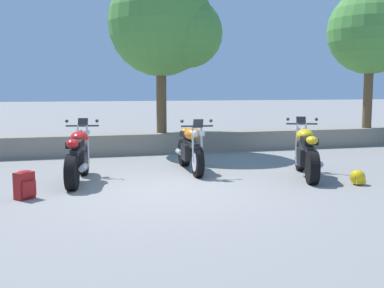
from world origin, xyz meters
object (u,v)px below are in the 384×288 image
Objects in this scene: motorcycle_yellow_far_right at (306,153)px; leafy_tree_mid_right at (376,33)px; leafy_tree_mid_left at (167,26)px; motorcycle_orange_centre at (191,149)px; rider_helmet at (358,177)px; rider_backpack at (25,184)px; motorcycle_red_near_left at (78,157)px.

motorcycle_yellow_far_right is 6.90m from leafy_tree_mid_right.
leafy_tree_mid_right is at bearing -0.95° from leafy_tree_mid_left.
motorcycle_orange_centre is 4.29m from leafy_tree_mid_left.
rider_backpack is at bearing 175.46° from rider_helmet.
rider_backpack is at bearing -174.43° from motorcycle_yellow_far_right.
leafy_tree_mid_right is (4.09, 5.15, 3.34)m from rider_helmet.
leafy_tree_mid_right reaches higher than motorcycle_yellow_far_right.
leafy_tree_mid_right is (6.56, -0.11, -0.01)m from leafy_tree_mid_left.
leafy_tree_mid_left is (-2.47, 5.26, 3.35)m from rider_helmet.
leafy_tree_mid_right is at bearing 23.74° from motorcycle_orange_centre.
leafy_tree_mid_right reaches higher than rider_backpack.
leafy_tree_mid_left is (0.15, 3.06, 3.00)m from motorcycle_orange_centre.
motorcycle_yellow_far_right reaches higher than rider_backpack.
leafy_tree_mid_left is (-1.94, 4.27, 3.00)m from motorcycle_yellow_far_right.
rider_backpack is 1.68× the size of rider_helmet.
motorcycle_orange_centre is 0.48× the size of leafy_tree_mid_right.
motorcycle_yellow_far_right is (4.46, -0.68, 0.00)m from motorcycle_red_near_left.
rider_backpack is at bearing -125.41° from leafy_tree_mid_left.
leafy_tree_mid_right reaches higher than motorcycle_orange_centre.
motorcycle_orange_centre is at bearing -92.86° from leafy_tree_mid_left.
rider_backpack is 5.90m from rider_helmet.
motorcycle_orange_centre is 7.38× the size of rider_helmet.
motorcycle_red_near_left is 7.34× the size of rider_helmet.
rider_helmet is 6.71m from leafy_tree_mid_left.
motorcycle_orange_centre is at bearing 12.54° from motorcycle_red_near_left.
motorcycle_red_near_left is 10.18m from leafy_tree_mid_right.
rider_helmet is (4.99, -1.67, -0.35)m from motorcycle_red_near_left.
motorcycle_red_near_left is at bearing 161.51° from rider_helmet.
motorcycle_yellow_far_right is 5.38m from rider_backpack.
motorcycle_yellow_far_right is 4.24× the size of rider_backpack.
motorcycle_yellow_far_right is 0.46× the size of leafy_tree_mid_right.
leafy_tree_mid_right is (9.97, 4.68, 3.23)m from rider_backpack.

